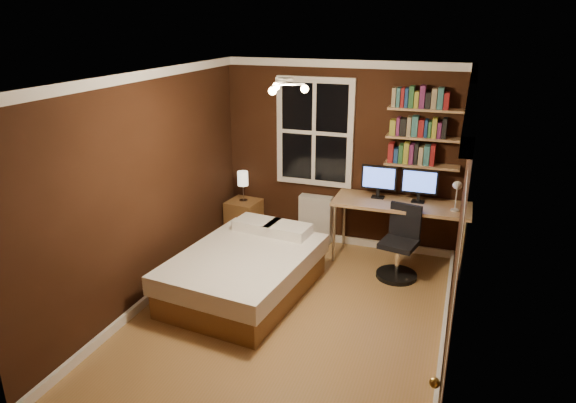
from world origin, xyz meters
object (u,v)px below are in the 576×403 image
(nightstand, at_px, (244,218))
(desk_lamp, at_px, (456,196))
(radiator, at_px, (316,219))
(bed, at_px, (246,271))
(bedside_lamp, at_px, (243,186))
(monitor_right, at_px, (419,186))
(office_chair, at_px, (399,251))
(monitor_left, at_px, (379,182))
(desk, at_px, (401,207))

(nightstand, relative_size, desk_lamp, 1.21)
(nightstand, height_order, desk_lamp, desk_lamp)
(radiator, bearing_deg, bed, -101.88)
(nightstand, bearing_deg, bedside_lamp, 0.00)
(radiator, relative_size, monitor_right, 1.52)
(nightstand, distance_m, bedside_lamp, 0.48)
(radiator, xyz_separation_m, desk_lamp, (1.83, -0.39, 0.68))
(nightstand, xyz_separation_m, office_chair, (2.28, -0.51, 0.06))
(office_chair, bearing_deg, monitor_left, 138.81)
(nightstand, bearing_deg, office_chair, -6.66)
(bed, height_order, bedside_lamp, bedside_lamp)
(desk, bearing_deg, nightstand, 177.73)
(bed, xyz_separation_m, bedside_lamp, (-0.69, 1.51, 0.48))
(radiator, xyz_separation_m, office_chair, (1.25, -0.64, -0.01))
(bed, xyz_separation_m, desk, (1.53, 1.42, 0.48))
(nightstand, distance_m, monitor_right, 2.52)
(nightstand, bearing_deg, bed, -59.36)
(nightstand, bearing_deg, radiator, 13.21)
(nightstand, height_order, desk, desk)
(monitor_left, bearing_deg, radiator, 171.25)
(bed, height_order, monitor_right, monitor_right)
(desk, height_order, monitor_right, monitor_right)
(bedside_lamp, xyz_separation_m, radiator, (1.04, 0.13, -0.41))
(nightstand, bearing_deg, monitor_left, 5.94)
(desk, relative_size, office_chair, 1.89)
(bed, bearing_deg, radiator, 84.30)
(radiator, distance_m, office_chair, 1.41)
(bedside_lamp, distance_m, desk, 2.22)
(radiator, bearing_deg, bedside_lamp, -172.82)
(nightstand, xyz_separation_m, desk_lamp, (2.86, -0.26, 0.76))
(bedside_lamp, height_order, monitor_right, monitor_right)
(desk, bearing_deg, office_chair, -81.02)
(monitor_right, bearing_deg, monitor_left, 180.00)
(monitor_right, bearing_deg, bedside_lamp, 179.93)
(bed, distance_m, office_chair, 1.88)
(nightstand, distance_m, office_chair, 2.34)
(bed, relative_size, nightstand, 3.71)
(radiator, relative_size, desk, 0.40)
(office_chair, bearing_deg, bed, -135.87)
(radiator, relative_size, monitor_left, 1.52)
(desk, xyz_separation_m, monitor_right, (0.19, 0.08, 0.27))
(nightstand, distance_m, radiator, 1.05)
(bed, relative_size, desk, 1.17)
(bedside_lamp, relative_size, desk_lamp, 0.99)
(bedside_lamp, bearing_deg, bed, -65.39)
(desk_lamp, distance_m, office_chair, 0.94)
(bedside_lamp, height_order, monitor_left, monitor_left)
(bed, relative_size, office_chair, 2.21)
(nightstand, relative_size, monitor_left, 1.19)
(bed, bearing_deg, monitor_left, 57.34)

